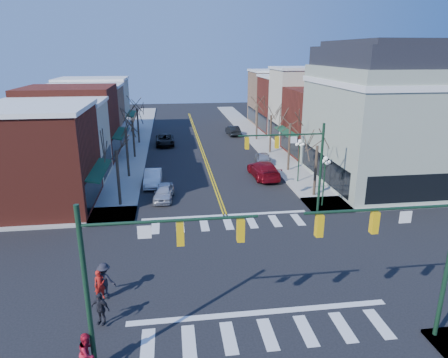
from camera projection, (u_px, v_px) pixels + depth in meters
name	position (u px, v px, depth m)	size (l,w,h in m)	color
ground	(243.00, 265.00, 24.04)	(160.00, 160.00, 0.00)	black
sidewalk_left	(127.00, 174.00, 41.76)	(3.50, 70.00, 0.15)	#9E9B93
sidewalk_right	(288.00, 168.00, 44.02)	(3.50, 70.00, 0.15)	#9E9B93
bldg_left_brick_a	(27.00, 160.00, 31.91)	(10.00, 8.50, 8.00)	maroon
bldg_left_stucco_a	(53.00, 143.00, 39.30)	(10.00, 7.00, 7.50)	beige
bldg_left_brick_b	(71.00, 124.00, 46.69)	(10.00, 9.00, 8.50)	maroon
bldg_left_tan	(85.00, 116.00, 54.59)	(10.00, 7.50, 7.80)	#A17959
bldg_left_stucco_b	(95.00, 107.00, 61.84)	(10.00, 8.00, 8.20)	beige
bldg_right_brick_a	(330.00, 122.00, 49.12)	(10.00, 8.50, 8.00)	maroon
bldg_right_stucco	(309.00, 106.00, 56.13)	(10.00, 7.00, 10.00)	beige
bldg_right_brick_b	(293.00, 105.00, 63.44)	(10.00, 8.00, 8.50)	maroon
bldg_right_tan	(279.00, 98.00, 70.91)	(10.00, 8.00, 9.00)	#A17959
victorian_corner	(388.00, 114.00, 37.83)	(12.25, 14.25, 13.30)	#959F8A
traffic_mast_near_left	(135.00, 264.00, 14.90)	(6.60, 0.28, 7.20)	#14331E
traffic_mast_near_right	(411.00, 246.00, 16.34)	(6.60, 0.28, 7.20)	#14331E
traffic_mast_far_right	(298.00, 156.00, 30.30)	(6.60, 0.28, 7.20)	#14331E
lamppost_corner	(325.00, 173.00, 32.22)	(0.36, 0.36, 4.33)	#14331E
lamppost_midblock	(299.00, 153.00, 38.35)	(0.36, 0.36, 4.33)	#14331E
tree_left_a	(118.00, 179.00, 32.61)	(0.24, 0.24, 4.76)	#382B21
tree_left_b	(127.00, 154.00, 40.12)	(0.24, 0.24, 5.04)	#382B21
tree_left_c	(134.00, 139.00, 47.74)	(0.24, 0.24, 4.55)	#382B21
tree_left_d	(138.00, 126.00, 55.24)	(0.24, 0.24, 4.90)	#382B21
tree_right_a	(315.00, 172.00, 34.80)	(0.24, 0.24, 4.62)	#382B21
tree_right_b	(289.00, 148.00, 42.26)	(0.24, 0.24, 5.18)	#382B21
tree_right_c	(270.00, 134.00, 49.87)	(0.24, 0.24, 4.83)	#382B21
tree_right_d	(257.00, 123.00, 57.40)	(0.24, 0.24, 4.97)	#382B21
car_left_near	(164.00, 192.00, 34.60)	(1.58, 3.93, 1.34)	silver
car_left_mid	(153.00, 178.00, 38.31)	(1.55, 4.44, 1.46)	white
car_left_far	(165.00, 140.00, 54.76)	(2.43, 5.27, 1.46)	black
car_right_near	(264.00, 170.00, 40.59)	(2.36, 5.81, 1.69)	maroon
car_right_mid	(263.00, 158.00, 45.72)	(1.62, 4.02, 1.37)	#AEAEB3
car_right_far	(233.00, 130.00, 61.38)	(1.55, 4.44, 1.46)	black
pedestrian_red_a	(100.00, 285.00, 20.32)	(0.59, 0.38, 1.61)	#B21813
pedestrian_red_b	(88.00, 353.00, 15.65)	(0.85, 0.66, 1.75)	red
pedestrian_dark_a	(100.00, 308.00, 18.45)	(0.95, 0.39, 1.61)	black
pedestrian_dark_b	(104.00, 279.00, 20.60)	(1.18, 0.68, 1.83)	black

